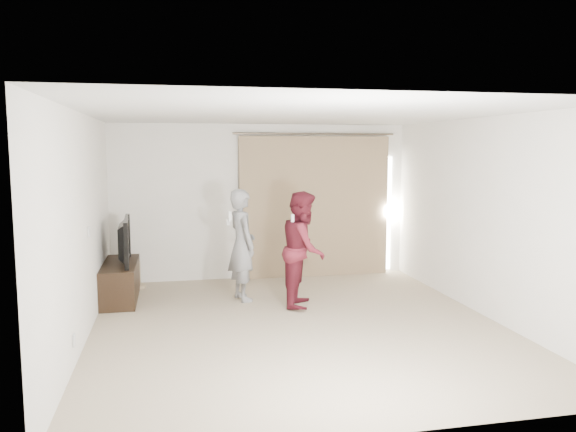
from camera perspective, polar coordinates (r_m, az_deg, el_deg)
The scene contains 10 objects.
floor at distance 7.10m, azimuth 1.04°, elevation -11.10°, with size 5.50×5.50×0.00m, color tan.
wall_back at distance 9.50m, azimuth -2.63°, elevation 1.46°, with size 5.00×0.04×2.60m, color white.
wall_left at distance 6.72m, azimuth -20.20°, elevation -1.17°, with size 0.04×5.50×2.60m.
ceiling at distance 6.77m, azimuth 1.09°, elevation 10.33°, with size 5.00×5.50×0.01m, color silver.
curtain at distance 9.63m, azimuth 2.82°, elevation 0.96°, with size 2.80×0.11×2.46m.
tv_console at distance 8.59m, azimuth -16.67°, elevation -6.36°, with size 0.49×1.40×0.54m, color black.
tv at distance 8.48m, azimuth -16.81°, elevation -2.42°, with size 1.14×0.15×0.66m, color black.
scratching_post at distance 9.23m, azimuth -15.29°, elevation -6.02°, with size 0.32×0.32×0.43m.
person_man at distance 8.14m, azimuth -4.69°, elevation -2.93°, with size 0.53×0.67×1.62m.
person_woman at distance 7.82m, azimuth 1.60°, elevation -3.35°, with size 0.84×0.94×1.61m.
Camera 1 is at (-1.51, -6.59, 2.18)m, focal length 35.00 mm.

